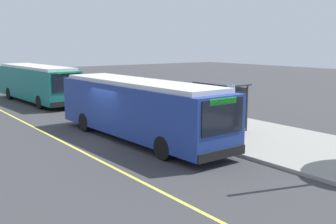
{
  "coord_description": "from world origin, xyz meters",
  "views": [
    {
      "loc": [
        17.93,
        -9.39,
        4.73
      ],
      "look_at": [
        2.69,
        1.64,
        1.55
      ],
      "focal_mm": 43.83,
      "sensor_mm": 36.0,
      "label": 1
    }
  ],
  "objects": [
    {
      "name": "ground_plane",
      "position": [
        0.0,
        0.0,
        0.0
      ],
      "size": [
        120.0,
        120.0,
        0.0
      ],
      "primitive_type": "plane",
      "color": "#38383A"
    },
    {
      "name": "sidewalk_curb",
      "position": [
        0.0,
        6.0,
        0.07
      ],
      "size": [
        44.0,
        6.4,
        0.15
      ],
      "primitive_type": "cube",
      "color": "gray",
      "rests_on": "ground_plane"
    },
    {
      "name": "lane_stripe_center",
      "position": [
        0.0,
        -2.2,
        0.0
      ],
      "size": [
        36.0,
        0.14,
        0.01
      ],
      "primitive_type": "cube",
      "color": "#E0D64C",
      "rests_on": "ground_plane"
    },
    {
      "name": "transit_bus_main",
      "position": [
        1.09,
        1.01,
        1.62
      ],
      "size": [
        11.64,
        2.98,
        2.95
      ],
      "color": "navy",
      "rests_on": "ground_plane"
    },
    {
      "name": "transit_bus_second",
      "position": [
        -14.67,
        1.28,
        1.62
      ],
      "size": [
        11.18,
        3.11,
        2.95
      ],
      "color": "#146B66",
      "rests_on": "ground_plane"
    },
    {
      "name": "bus_shelter",
      "position": [
        1.72,
        5.88,
        1.92
      ],
      "size": [
        2.9,
        1.6,
        2.48
      ],
      "color": "#333338",
      "rests_on": "sidewalk_curb"
    },
    {
      "name": "waiting_bench",
      "position": [
        1.86,
        5.81,
        0.63
      ],
      "size": [
        1.6,
        0.48,
        0.95
      ],
      "color": "brown",
      "rests_on": "sidewalk_curb"
    },
    {
      "name": "route_sign_post",
      "position": [
        5.06,
        3.36,
        1.96
      ],
      "size": [
        0.44,
        0.08,
        2.8
      ],
      "color": "#333338",
      "rests_on": "sidewalk_curb"
    },
    {
      "name": "pedestrian_commuter",
      "position": [
        0.14,
        4.29,
        1.12
      ],
      "size": [
        0.24,
        0.4,
        1.69
      ],
      "color": "#282D47",
      "rests_on": "sidewalk_curb"
    }
  ]
}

